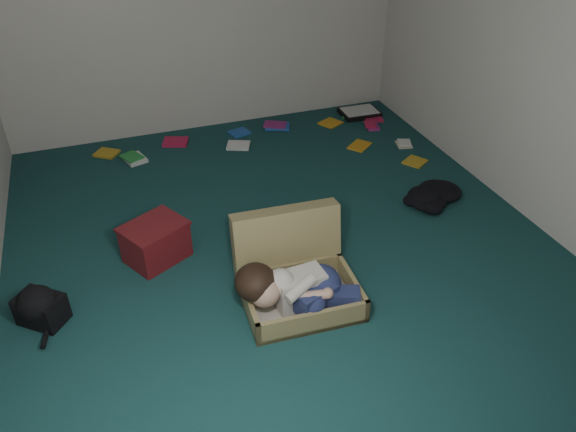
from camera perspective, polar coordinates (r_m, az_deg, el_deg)
floor at (r=4.29m, az=-0.68°, el=-2.81°), size 4.50×4.50×0.00m
wall_front at (r=1.96m, az=21.60°, el=-9.55°), size 4.50×0.00×4.50m
wall_right at (r=4.67m, az=24.01°, el=15.48°), size 0.00×4.50×4.50m
suitcase at (r=3.76m, az=0.71°, el=-5.85°), size 0.78×0.76×0.54m
person at (r=3.58m, az=0.81°, el=-7.30°), size 0.80×0.42×0.34m
maroon_bin at (r=4.17m, az=-13.31°, el=-2.56°), size 0.54×0.50×0.30m
backpack at (r=3.92m, az=-23.80°, el=-8.56°), size 0.46×0.45×0.21m
clothing_pile at (r=4.89m, az=14.29°, el=2.07°), size 0.45×0.38×0.13m
paper_tray at (r=6.39m, az=7.27°, el=10.38°), size 0.43×0.33×0.06m
book_scatter at (r=5.82m, az=0.46°, el=8.00°), size 3.05×1.42×0.02m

